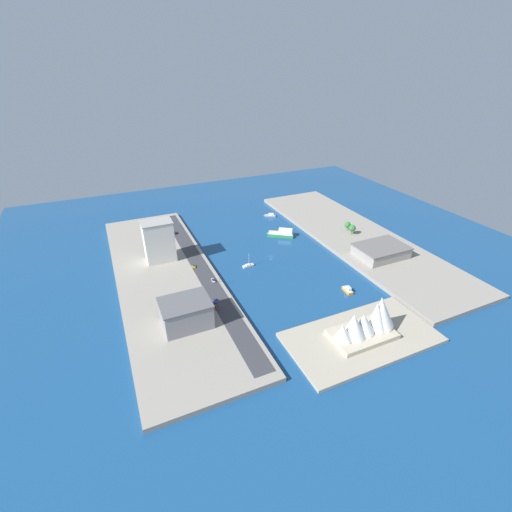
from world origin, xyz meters
TOP-DOWN VIEW (x-y plane):
  - ground_plane at (0.00, 0.00)m, footprint 440.00×440.00m
  - quay_west at (-85.70, 0.00)m, footprint 70.00×240.00m
  - quay_east at (85.70, 0.00)m, footprint 70.00×240.00m
  - peninsula_point at (-4.22, 110.00)m, footprint 88.11×45.65m
  - road_strip at (59.49, 0.00)m, footprint 12.05×228.00m
  - yacht_sleek_gray at (-37.31, -77.43)m, footprint 12.33×7.72m
  - ferry_green_doubledeck at (-26.83, -31.07)m, footprint 24.56×20.77m
  - water_taxi_orange at (-26.55, 67.39)m, footprint 4.79×10.90m
  - sailboat_small_white at (23.10, 7.13)m, footprint 10.10×3.81m
  - carpark_squat_concrete at (-79.16, 40.09)m, footprint 40.35×28.74m
  - hotel_broad_white at (84.28, -26.50)m, footprint 23.21×16.07m
  - warehouse_low_gray at (85.44, 59.06)m, footprint 29.16×22.85m
  - suv_black at (63.07, -69.94)m, footprint 2.03×4.94m
  - taxi_yellow_cab at (64.11, -4.02)m, footprint 2.09×4.33m
  - hatchback_blue at (63.07, 44.57)m, footprint 2.02×5.04m
  - van_white at (56.69, 21.10)m, footprint 2.04×5.00m
  - pickup_red at (64.09, 52.28)m, footprint 1.93×4.89m
  - traffic_light_waterfront at (52.58, 23.90)m, footprint 0.36×0.36m
  - opera_landmark at (-6.59, 110.00)m, footprint 40.83×22.15m
  - park_tree_cluster at (-84.02, -6.17)m, footprint 7.22×14.29m

SIDE VIEW (x-z plane):
  - ground_plane at x=0.00m, z-range 0.00..0.00m
  - sailboat_small_white at x=23.10m, z-range -5.10..6.94m
  - peninsula_point at x=-4.22m, z-range 0.00..2.00m
  - yacht_sleek_gray at x=-37.31m, z-range -0.48..3.23m
  - water_taxi_orange at x=-26.55m, z-range -0.67..3.70m
  - quay_west at x=-85.70m, z-range 0.00..3.13m
  - quay_east at x=85.70m, z-range 0.00..3.13m
  - ferry_green_doubledeck at x=-26.83m, z-range -1.04..6.36m
  - road_strip at x=59.49m, z-range 3.13..3.28m
  - hatchback_blue at x=63.07m, z-range 3.27..4.80m
  - pickup_red at x=64.09m, z-range 3.26..4.80m
  - van_white at x=56.69m, z-range 3.27..4.84m
  - taxi_yellow_cab at x=64.11m, z-range 3.27..4.84m
  - suv_black at x=63.07m, z-range 3.26..4.94m
  - traffic_light_waterfront at x=52.58m, z-range 4.22..10.72m
  - carpark_squat_concrete at x=-79.16m, z-range 3.16..12.26m
  - park_tree_cluster at x=-84.02m, z-range 4.45..13.64m
  - warehouse_low_gray at x=85.44m, z-range 3.16..19.36m
  - opera_landmark at x=-6.59m, z-range -1.18..24.87m
  - hotel_broad_white at x=84.28m, z-range 3.16..35.94m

